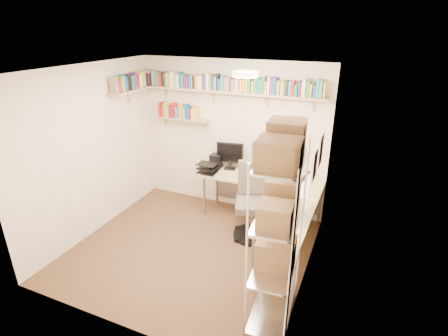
# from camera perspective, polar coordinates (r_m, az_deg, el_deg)

# --- Properties ---
(ground) EXTENTS (3.20, 3.20, 0.00)m
(ground) POSITION_cam_1_polar(r_m,az_deg,el_deg) (5.16, -5.46, -13.07)
(ground) COLOR #4A361F
(ground) RESTS_ON ground
(room_shell) EXTENTS (3.24, 3.04, 2.52)m
(room_shell) POSITION_cam_1_polar(r_m,az_deg,el_deg) (4.44, -6.13, 3.41)
(room_shell) COLOR beige
(room_shell) RESTS_ON ground
(wall_shelves) EXTENTS (3.12, 1.09, 0.80)m
(wall_shelves) POSITION_cam_1_polar(r_m,az_deg,el_deg) (5.62, -3.62, 12.59)
(wall_shelves) COLOR tan
(wall_shelves) RESTS_ON ground
(corner_desk) EXTENTS (1.97, 1.92, 1.28)m
(corner_desk) POSITION_cam_1_polar(r_m,az_deg,el_deg) (5.32, 5.87, -2.76)
(corner_desk) COLOR beige
(corner_desk) RESTS_ON ground
(office_chair) EXTENTS (0.64, 0.65, 1.14)m
(office_chair) POSITION_cam_1_polar(r_m,az_deg,el_deg) (5.23, 4.75, -6.26)
(office_chair) COLOR black
(office_chair) RESTS_ON ground
(wire_rack) EXTENTS (0.49, 0.89, 2.19)m
(wire_rack) POSITION_cam_1_polar(r_m,az_deg,el_deg) (3.33, 9.05, -5.28)
(wire_rack) COLOR silver
(wire_rack) RESTS_ON ground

